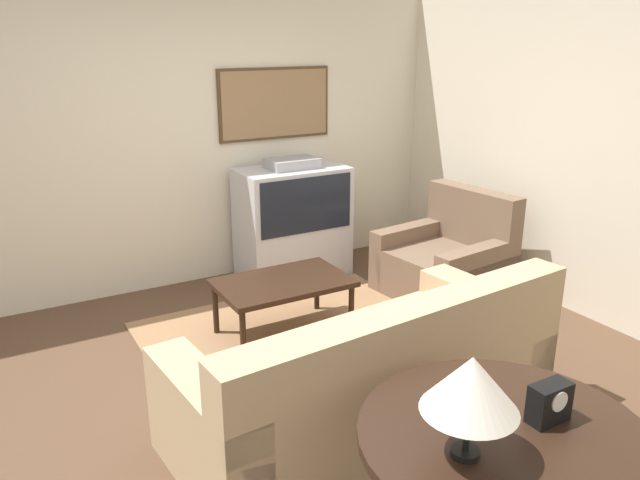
{
  "coord_description": "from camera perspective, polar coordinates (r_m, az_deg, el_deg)",
  "views": [
    {
      "loc": [
        -1.63,
        -3.26,
        2.22
      ],
      "look_at": [
        0.57,
        0.59,
        0.75
      ],
      "focal_mm": 35.0,
      "sensor_mm": 36.0,
      "label": 1
    }
  ],
  "objects": [
    {
      "name": "wall_back",
      "position": [
        5.7,
        -12.87,
        9.15
      ],
      "size": [
        12.0,
        0.1,
        2.7
      ],
      "color": "beige",
      "rests_on": "ground_plane"
    },
    {
      "name": "console_table",
      "position": [
        2.71,
        16.57,
        -17.66
      ],
      "size": [
        1.18,
        1.18,
        0.72
      ],
      "color": "black",
      "rests_on": "ground_plane"
    },
    {
      "name": "couch",
      "position": [
        3.72,
        4.6,
        -12.53
      ],
      "size": [
        2.35,
        1.18,
        0.89
      ],
      "rotation": [
        0.0,
        0.0,
        3.23
      ],
      "color": "tan",
      "rests_on": "ground_plane"
    },
    {
      "name": "armchair",
      "position": [
        5.66,
        11.5,
        -1.99
      ],
      "size": [
        1.01,
        1.04,
        0.91
      ],
      "rotation": [
        0.0,
        0.0,
        -1.46
      ],
      "color": "brown",
      "rests_on": "ground_plane"
    },
    {
      "name": "table_lamp",
      "position": [
        2.36,
        13.64,
        -12.75
      ],
      "size": [
        0.36,
        0.36,
        0.41
      ],
      "color": "black",
      "rests_on": "console_table"
    },
    {
      "name": "coffee_table",
      "position": [
        4.73,
        -3.42,
        -4.21
      ],
      "size": [
        0.99,
        0.63,
        0.45
      ],
      "color": "black",
      "rests_on": "ground_plane"
    },
    {
      "name": "ground_plane",
      "position": [
        4.27,
        -2.83,
        -13.03
      ],
      "size": [
        12.0,
        12.0,
        0.0
      ],
      "primitive_type": "plane",
      "color": "brown"
    },
    {
      "name": "tv",
      "position": [
        5.88,
        -2.51,
        1.71
      ],
      "size": [
        1.01,
        0.57,
        1.14
      ],
      "color": "silver",
      "rests_on": "ground_plane"
    },
    {
      "name": "mantel_clock",
      "position": [
        2.76,
        20.24,
        -13.78
      ],
      "size": [
        0.18,
        0.1,
        0.17
      ],
      "color": "black",
      "rests_on": "console_table"
    },
    {
      "name": "area_rug",
      "position": [
        4.96,
        -2.91,
        -8.16
      ],
      "size": [
        2.2,
        1.48,
        0.01
      ],
      "color": "#99704C",
      "rests_on": "ground_plane"
    },
    {
      "name": "wall_right",
      "position": [
        5.43,
        22.68,
        7.73
      ],
      "size": [
        0.06,
        12.0,
        2.7
      ],
      "color": "beige",
      "rests_on": "ground_plane"
    }
  ]
}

